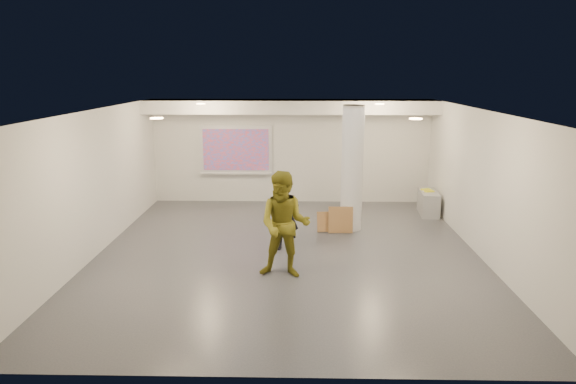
{
  "coord_description": "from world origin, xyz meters",
  "views": [
    {
      "loc": [
        0.24,
        -10.24,
        3.76
      ],
      "look_at": [
        0.0,
        0.4,
        1.25
      ],
      "focal_mm": 32.0,
      "sensor_mm": 36.0,
      "label": 1
    }
  ],
  "objects_px": {
    "credenza": "(428,203)",
    "woman": "(286,216)",
    "projection_screen": "(236,150)",
    "column": "(352,169)",
    "man": "(285,225)"
  },
  "relations": [
    {
      "from": "column",
      "to": "projection_screen",
      "type": "relative_size",
      "value": 1.43
    },
    {
      "from": "credenza",
      "to": "man",
      "type": "bearing_deg",
      "value": -126.01
    },
    {
      "from": "projection_screen",
      "to": "man",
      "type": "distance_m",
      "value": 5.88
    },
    {
      "from": "column",
      "to": "woman",
      "type": "height_order",
      "value": "column"
    },
    {
      "from": "man",
      "to": "projection_screen",
      "type": "bearing_deg",
      "value": 112.72
    },
    {
      "from": "column",
      "to": "credenza",
      "type": "relative_size",
      "value": 2.79
    },
    {
      "from": "column",
      "to": "credenza",
      "type": "height_order",
      "value": "column"
    },
    {
      "from": "projection_screen",
      "to": "man",
      "type": "bearing_deg",
      "value": -74.42
    },
    {
      "from": "column",
      "to": "man",
      "type": "bearing_deg",
      "value": -117.05
    },
    {
      "from": "projection_screen",
      "to": "man",
      "type": "xyz_separation_m",
      "value": [
        1.57,
        -5.64,
        -0.53
      ]
    },
    {
      "from": "credenza",
      "to": "projection_screen",
      "type": "bearing_deg",
      "value": 171.16
    },
    {
      "from": "credenza",
      "to": "woman",
      "type": "height_order",
      "value": "woman"
    },
    {
      "from": "projection_screen",
      "to": "credenza",
      "type": "distance_m",
      "value": 5.6
    },
    {
      "from": "credenza",
      "to": "column",
      "type": "bearing_deg",
      "value": -143.47
    },
    {
      "from": "woman",
      "to": "credenza",
      "type": "bearing_deg",
      "value": 49.69
    }
  ]
}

